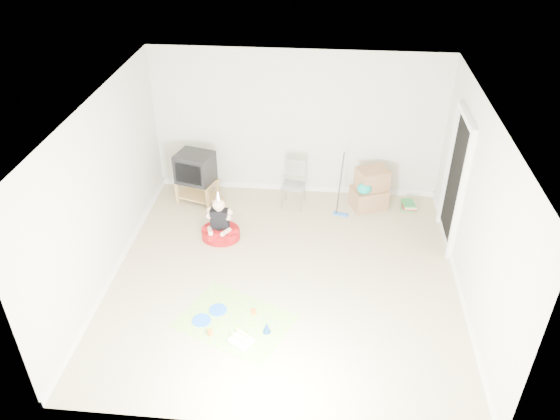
# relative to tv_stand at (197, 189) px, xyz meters

# --- Properties ---
(ground) EXTENTS (5.00, 5.00, 0.00)m
(ground) POSITION_rel_tv_stand_xyz_m (1.71, -1.94, -0.25)
(ground) COLOR #C0B08A
(ground) RESTS_ON ground
(doorway_recess) EXTENTS (0.02, 0.90, 2.05)m
(doorway_recess) POSITION_rel_tv_stand_xyz_m (4.19, -0.74, 0.77)
(doorway_recess) COLOR black
(doorway_recess) RESTS_ON ground
(tv_stand) EXTENTS (0.76, 0.59, 0.42)m
(tv_stand) POSITION_rel_tv_stand_xyz_m (0.00, 0.00, 0.00)
(tv_stand) COLOR #A8844C
(tv_stand) RESTS_ON ground
(crt_tv) EXTENTS (0.70, 0.63, 0.51)m
(crt_tv) POSITION_rel_tv_stand_xyz_m (-0.00, 0.00, 0.42)
(crt_tv) COLOR black
(crt_tv) RESTS_ON tv_stand
(folding_chair) EXTENTS (0.42, 0.41, 0.84)m
(folding_chair) POSITION_rel_tv_stand_xyz_m (1.69, 0.00, 0.16)
(folding_chair) COLOR #97979C
(folding_chair) RESTS_ON ground
(cardboard_boxes) EXTENTS (0.69, 0.63, 0.72)m
(cardboard_boxes) POSITION_rel_tv_stand_xyz_m (3.01, 0.10, 0.10)
(cardboard_boxes) COLOR #936947
(cardboard_boxes) RESTS_ON ground
(floor_mop) EXTENTS (0.27, 0.35, 1.04)m
(floor_mop) POSITION_rel_tv_stand_xyz_m (2.53, -0.21, 0.01)
(floor_mop) COLOR blue
(floor_mop) RESTS_ON ground
(book_pile) EXTENTS (0.27, 0.33, 0.13)m
(book_pile) POSITION_rel_tv_stand_xyz_m (3.71, 0.12, -0.19)
(book_pile) COLOR #2A7E3A
(book_pile) RESTS_ON ground
(seated_woman) EXTENTS (0.63, 0.63, 0.88)m
(seated_woman) POSITION_rel_tv_stand_xyz_m (0.61, -1.07, -0.06)
(seated_woman) COLOR #A50F12
(seated_woman) RESTS_ON ground
(party_mat) EXTENTS (1.70, 1.51, 0.01)m
(party_mat) POSITION_rel_tv_stand_xyz_m (1.15, -2.90, -0.25)
(party_mat) COLOR #FF3593
(party_mat) RESTS_ON ground
(birthday_cake) EXTENTS (0.35, 0.34, 0.14)m
(birthday_cake) POSITION_rel_tv_stand_xyz_m (1.29, -3.29, -0.21)
(birthday_cake) COLOR white
(birthday_cake) RESTS_ON party_mat
(blue_plate_near) EXTENTS (0.34, 0.34, 0.01)m
(blue_plate_near) POSITION_rel_tv_stand_xyz_m (0.88, -2.73, -0.24)
(blue_plate_near) COLOR blue
(blue_plate_near) RESTS_ON party_mat
(blue_plate_far) EXTENTS (0.25, 0.25, 0.01)m
(blue_plate_far) POSITION_rel_tv_stand_xyz_m (0.70, -2.94, -0.24)
(blue_plate_far) COLOR blue
(blue_plate_far) RESTS_ON party_mat
(orange_cup_near) EXTENTS (0.08, 0.08, 0.07)m
(orange_cup_near) POSITION_rel_tv_stand_xyz_m (1.37, -2.75, -0.21)
(orange_cup_near) COLOR orange
(orange_cup_near) RESTS_ON party_mat
(orange_cup_far) EXTENTS (0.09, 0.09, 0.08)m
(orange_cup_far) POSITION_rel_tv_stand_xyz_m (0.87, -3.18, -0.21)
(orange_cup_far) COLOR orange
(orange_cup_far) RESTS_ON party_mat
(blue_party_hat) EXTENTS (0.11, 0.11, 0.16)m
(blue_party_hat) POSITION_rel_tv_stand_xyz_m (1.58, -3.06, -0.16)
(blue_party_hat) COLOR #1640A0
(blue_party_hat) RESTS_ON party_mat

